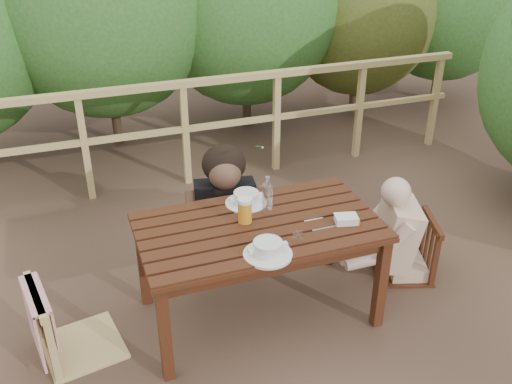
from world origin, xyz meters
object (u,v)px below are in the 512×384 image
object	(u,v)px
table	(259,271)
beer_glass	(245,211)
chair_right	(407,223)
woman	(222,164)
chair_left	(72,286)
chair_far	(224,195)
butter_tub	(346,220)
diner_right	(415,196)
bottle	(267,196)
soup_far	(246,198)
tumbler	(298,238)
bread_roll	(269,242)
soup_near	(268,249)

from	to	relation	value
table	beer_glass	world-z (taller)	beer_glass
chair_right	woman	world-z (taller)	woman
chair_left	chair_far	size ratio (longest dim) A/B	1.07
butter_tub	table	bearing A→B (deg)	175.39
chair_left	diner_right	world-z (taller)	diner_right
chair_right	diner_right	distance (m)	0.22
chair_left	bottle	xyz separation A→B (m)	(1.23, 0.04, 0.35)
chair_left	butter_tub	world-z (taller)	chair_left
soup_far	butter_tub	xyz separation A→B (m)	(0.50, -0.44, -0.02)
bottle	tumbler	world-z (taller)	bottle
chair_right	soup_far	world-z (taller)	chair_right
woman	chair_far	bearing A→B (deg)	101.90
table	woman	world-z (taller)	woman
chair_right	butter_tub	distance (m)	0.75
woman	soup_far	distance (m)	0.60
soup_far	tumbler	size ratio (longest dim) A/B	3.94
chair_far	butter_tub	xyz separation A→B (m)	(0.49, -1.02, 0.27)
beer_glass	table	bearing A→B (deg)	-36.77
table	chair_right	size ratio (longest dim) A/B	1.77
chair_left	bread_roll	xyz separation A→B (m)	(1.12, -0.30, 0.25)
chair_far	bread_roll	size ratio (longest dim) A/B	6.91
chair_far	soup_near	size ratio (longest dim) A/B	3.18
table	beer_glass	size ratio (longest dim) A/B	8.50
chair_left	chair_far	bearing A→B (deg)	-66.02
soup_near	beer_glass	xyz separation A→B (m)	(-0.01, 0.37, 0.04)
soup_near	bottle	world-z (taller)	bottle
chair_left	woman	bearing A→B (deg)	-65.35
bottle	butter_tub	world-z (taller)	bottle
chair_left	tumbler	distance (m)	1.35
soup_near	soup_far	distance (m)	0.60
chair_left	bread_roll	size ratio (longest dim) A/B	7.37
chair_far	woman	size ratio (longest dim) A/B	0.63
bread_roll	beer_glass	xyz separation A→B (m)	(-0.05, 0.30, 0.05)
beer_glass	tumbler	distance (m)	0.39
butter_tub	bread_roll	bearing A→B (deg)	-158.22
chair_right	soup_near	world-z (taller)	chair_right
chair_left	chair_far	distance (m)	1.41
butter_tub	diner_right	bearing A→B (deg)	33.61
tumbler	chair_right	bearing A→B (deg)	18.72
diner_right	beer_glass	distance (m)	1.26
woman	chair_left	bearing A→B (deg)	46.92
chair_far	bread_roll	xyz separation A→B (m)	(-0.05, -1.10, 0.28)
bread_roll	tumbler	distance (m)	0.18
chair_far	woman	world-z (taller)	woman
chair_right	beer_glass	xyz separation A→B (m)	(-1.23, -0.03, 0.36)
woman	bottle	size ratio (longest dim) A/B	5.20
woman	soup_near	world-z (taller)	woman
bottle	tumbler	bearing A→B (deg)	-80.58
diner_right	tumbler	distance (m)	1.09
bread_roll	bottle	bearing A→B (deg)	71.23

